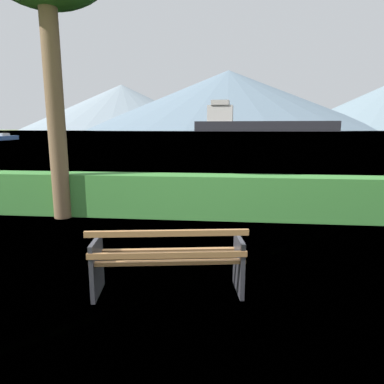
# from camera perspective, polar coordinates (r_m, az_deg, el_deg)

# --- Properties ---
(ground_plane) EXTENTS (1400.00, 1400.00, 0.00)m
(ground_plane) POSITION_cam_1_polar(r_m,az_deg,el_deg) (4.24, -3.97, -16.52)
(ground_plane) COLOR olive
(water_surface) EXTENTS (620.00, 620.00, 0.00)m
(water_surface) POSITION_cam_1_polar(r_m,az_deg,el_deg) (310.50, 6.01, 10.27)
(water_surface) COLOR #6B8EA3
(water_surface) RESTS_ON ground_plane
(park_bench) EXTENTS (1.83, 0.83, 0.87)m
(park_bench) POSITION_cam_1_polar(r_m,az_deg,el_deg) (4.01, -4.06, -11.47)
(park_bench) COLOR olive
(park_bench) RESTS_ON ground_plane
(hedge_row) EXTENTS (10.30, 0.64, 0.95)m
(hedge_row) POSITION_cam_1_polar(r_m,az_deg,el_deg) (7.41, 0.69, -0.71)
(hedge_row) COLOR #387A33
(hedge_row) RESTS_ON ground_plane
(cargo_ship_large) EXTENTS (116.76, 24.48, 25.42)m
(cargo_ship_large) POSITION_cam_1_polar(r_m,az_deg,el_deg) (289.89, 10.48, 11.54)
(cargo_ship_large) COLOR #232328
(cargo_ship_large) RESTS_ON water_surface
(fishing_boat_near) EXTENTS (4.68, 8.67, 1.19)m
(fishing_boat_near) POSITION_cam_1_polar(r_m,az_deg,el_deg) (69.09, -29.87, 8.05)
(fishing_boat_near) COLOR #335693
(fishing_boat_near) RESTS_ON water_surface
(distant_hills) EXTENTS (753.96, 438.92, 89.09)m
(distant_hills) POSITION_cam_1_polar(r_m,az_deg,el_deg) (549.08, 6.56, 14.72)
(distant_hills) COLOR gray
(distant_hills) RESTS_ON ground_plane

